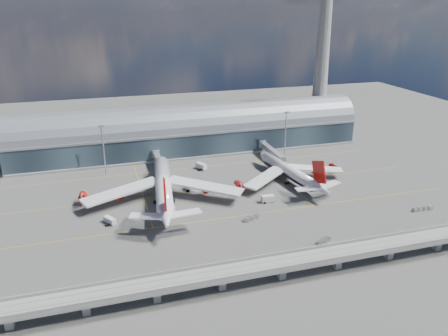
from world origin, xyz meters
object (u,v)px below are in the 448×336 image
object	(u,v)px
floodlight_mast_left	(103,148)
cargo_train_2	(422,209)
service_truck_2	(167,210)
service_truck_1	(268,199)
control_tower	(322,56)
floodlight_mast_right	(286,132)
cargo_train_1	(324,240)
service_truck_0	(110,220)
airliner_left	(163,187)
service_truck_5	(201,166)
service_truck_3	(319,182)
airliner_right	(290,172)
cargo_train_0	(252,218)
service_truck_4	(189,187)

from	to	relation	value
floodlight_mast_left	cargo_train_2	bearing A→B (deg)	-32.99
service_truck_2	service_truck_1	bearing A→B (deg)	-96.42
floodlight_mast_left	service_truck_1	size ratio (longest dim) A/B	4.51
service_truck_2	control_tower	bearing A→B (deg)	-57.53
floodlight_mast_right	cargo_train_2	distance (m)	87.61
cargo_train_1	control_tower	bearing A→B (deg)	-2.55
floodlight_mast_left	service_truck_0	distance (m)	57.72
airliner_left	service_truck_5	bearing A→B (deg)	60.32
service_truck_3	service_truck_0	bearing A→B (deg)	-168.94
control_tower	service_truck_0	xyz separation A→B (m)	(-135.78, -84.40, -50.28)
service_truck_1	service_truck_2	bearing A→B (deg)	90.08
floodlight_mast_left	service_truck_5	bearing A→B (deg)	-9.38
service_truck_0	service_truck_1	bearing A→B (deg)	-29.82
airliner_right	cargo_train_0	world-z (taller)	airliner_right
control_tower	service_truck_4	distance (m)	126.18
service_truck_1	service_truck_3	xyz separation A→B (m)	(31.03, 11.21, -0.05)
floodlight_mast_right	cargo_train_0	size ratio (longest dim) A/B	3.40
service_truck_0	cargo_train_0	world-z (taller)	service_truck_0
service_truck_5	service_truck_3	bearing A→B (deg)	-64.73
service_truck_5	cargo_train_0	xyz separation A→B (m)	(5.83, -61.59, -0.72)
service_truck_2	cargo_train_0	bearing A→B (deg)	-119.97
service_truck_5	cargo_train_1	size ratio (longest dim) A/B	1.01
floodlight_mast_right	service_truck_2	world-z (taller)	floodlight_mast_right
floodlight_mast_right	airliner_left	distance (m)	87.56
service_truck_2	service_truck_5	distance (m)	52.67
service_truck_0	cargo_train_1	distance (m)	83.70
control_tower	cargo_train_0	xyz separation A→B (m)	(-80.47, -97.64, -50.76)
control_tower	service_truck_5	size ratio (longest dim) A/B	15.03
service_truck_0	service_truck_5	bearing A→B (deg)	14.18
floodlight_mast_left	floodlight_mast_right	xyz separation A→B (m)	(100.00, 0.00, 0.00)
service_truck_1	cargo_train_0	xyz separation A→B (m)	(-12.39, -13.64, -0.76)
cargo_train_2	service_truck_1	bearing A→B (deg)	61.72
control_tower	floodlight_mast_right	size ratio (longest dim) A/B	4.01
airliner_left	service_truck_3	size ratio (longest dim) A/B	11.73
airliner_left	service_truck_0	xyz separation A→B (m)	(-24.10, -14.68, -5.35)
floodlight_mast_left	floodlight_mast_right	bearing A→B (deg)	0.00
service_truck_3	cargo_train_1	bearing A→B (deg)	-111.60
service_truck_5	cargo_train_2	world-z (taller)	service_truck_5
service_truck_4	service_truck_0	bearing A→B (deg)	-166.57
control_tower	cargo_train_2	xyz separation A→B (m)	(-8.10, -110.39, -50.83)
service_truck_3	service_truck_4	xyz separation A→B (m)	(-61.27, 11.60, -0.05)
cargo_train_1	service_truck_1	bearing A→B (deg)	34.87
control_tower	service_truck_0	bearing A→B (deg)	-148.14
cargo_train_0	airliner_left	bearing A→B (deg)	69.04
service_truck_2	cargo_train_2	distance (m)	108.13
service_truck_0	service_truck_1	size ratio (longest dim) A/B	1.14
floodlight_mast_left	service_truck_3	distance (m)	108.38
service_truck_2	cargo_train_1	world-z (taller)	service_truck_2
airliner_right	service_truck_5	bearing A→B (deg)	133.93
airliner_right	service_truck_5	distance (m)	47.69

